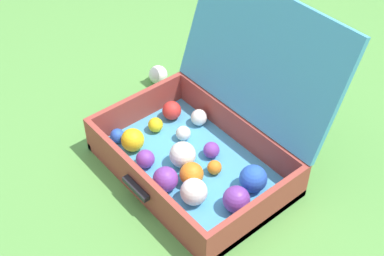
% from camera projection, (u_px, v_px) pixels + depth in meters
% --- Properties ---
extents(ground_plane, '(16.00, 16.00, 0.00)m').
position_uv_depth(ground_plane, '(205.00, 156.00, 1.72)').
color(ground_plane, '#569342').
extents(open_suitcase, '(0.59, 0.56, 0.51)m').
position_uv_depth(open_suitcase, '(207.00, 138.00, 1.62)').
color(open_suitcase, '#4799C6').
rests_on(open_suitcase, ground).
extents(stray_ball_on_grass, '(0.07, 0.07, 0.07)m').
position_uv_depth(stray_ball_on_grass, '(158.00, 75.00, 1.98)').
color(stray_ball_on_grass, white).
rests_on(stray_ball_on_grass, ground).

